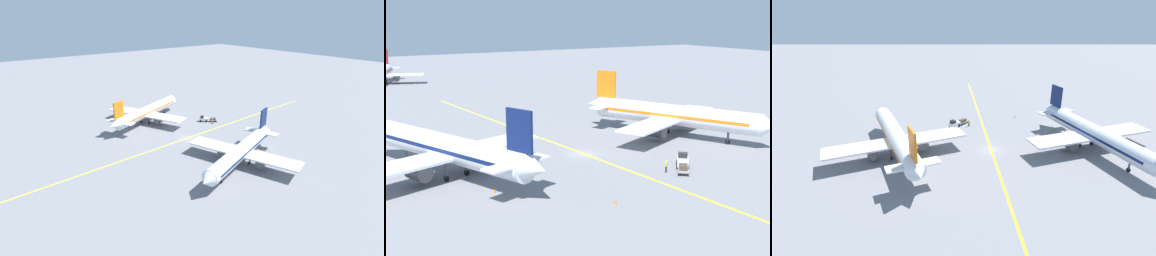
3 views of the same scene
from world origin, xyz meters
TOP-DOWN VIEW (x-y plane):
  - ground_plane at (0.00, 0.00)m, footprint 400.00×400.00m
  - apron_yellow_centreline at (0.00, 0.00)m, footprint 8.32×119.76m
  - airplane_at_gate at (-21.14, -0.31)m, footprint 28.17×34.53m
  - airplane_adjacent_stand at (19.33, 2.27)m, footprint 27.70×33.67m
  - baggage_tug_white at (8.20, -12.99)m, footprint 3.08×3.26m
  - baggage_cart_trailing at (6.07, -15.51)m, footprint 2.75×2.89m
  - ground_crew_worker at (4.54, -13.79)m, footprint 0.50×0.38m
  - traffic_cone_near_nose at (-18.58, -9.63)m, footprint 0.32×0.32m
  - traffic_cone_mid_apron at (-8.26, -20.28)m, footprint 0.32×0.32m

SIDE VIEW (x-z plane):
  - ground_plane at x=0.00m, z-range 0.00..0.00m
  - apron_yellow_centreline at x=0.00m, z-range 0.00..0.01m
  - traffic_cone_near_nose at x=-18.58m, z-range 0.00..0.55m
  - traffic_cone_mid_apron at x=-8.26m, z-range 0.00..0.55m
  - baggage_cart_trailing at x=6.07m, z-range 0.14..1.38m
  - baggage_tug_white at x=8.20m, z-range -0.15..1.96m
  - ground_crew_worker at x=4.54m, z-range 0.07..1.75m
  - airplane_at_gate at x=-21.14m, z-range -1.59..9.01m
  - airplane_adjacent_stand at x=19.33m, z-range -1.59..9.01m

